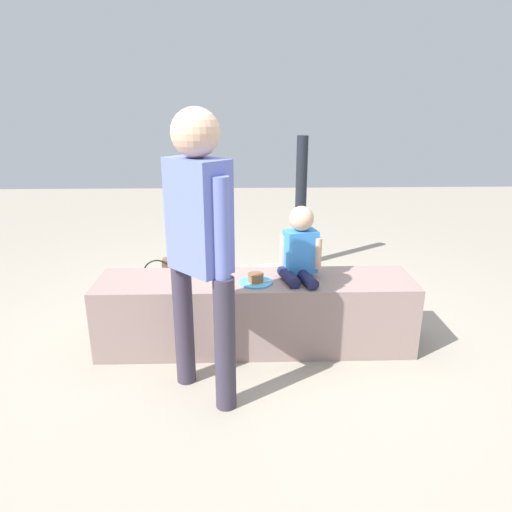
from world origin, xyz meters
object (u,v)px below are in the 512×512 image
child_seated (300,247)px  adult_standing (199,234)px  gift_bag (251,288)px  water_bottle_near_gift (230,281)px  cake_plate (256,280)px  party_cup_red (220,274)px  cake_box_white (277,276)px  handbag_brown_canvas (180,269)px  handbag_black_leather (159,285)px

child_seated → adult_standing: 0.86m
child_seated → adult_standing: adult_standing is taller
gift_bag → water_bottle_near_gift: bearing=118.8°
child_seated → cake_plate: (-0.29, -0.08, -0.19)m
child_seated → party_cup_red: child_seated is taller
water_bottle_near_gift → cake_box_white: (0.43, 0.15, -0.02)m
party_cup_red → cake_box_white: cake_box_white is taller
handbag_brown_canvas → cake_plate: bearing=-62.5°
handbag_brown_canvas → handbag_black_leather: bearing=-108.3°
adult_standing → gift_bag: adult_standing is taller
handbag_black_leather → gift_bag: bearing=-12.3°
cake_plate → cake_box_white: 1.29m
adult_standing → cake_box_white: 1.97m
cake_plate → handbag_black_leather: size_ratio=0.65×
child_seated → adult_standing: (-0.60, -0.57, 0.26)m
child_seated → cake_box_white: child_seated is taller
cake_box_white → handbag_brown_canvas: 0.91m
child_seated → cake_plate: child_seated is taller
child_seated → handbag_brown_canvas: (-0.97, 1.21, -0.58)m
gift_bag → handbag_black_leather: 0.80m
party_cup_red → handbag_black_leather: (-0.50, -0.43, 0.07)m
cake_box_white → party_cup_red: bearing=167.1°
adult_standing → water_bottle_near_gift: bearing=86.1°
handbag_brown_canvas → gift_bag: bearing=-41.1°
gift_bag → cake_box_white: 0.54m
adult_standing → gift_bag: (0.28, 1.20, -0.80)m
cake_plate → water_bottle_near_gift: (-0.20, 1.05, -0.42)m
cake_box_white → handbag_black_leather: handbag_black_leather is taller
child_seated → gift_bag: (-0.31, 0.64, -0.55)m
handbag_black_leather → party_cup_red: bearing=40.2°
child_seated → gift_bag: child_seated is taller
gift_bag → child_seated: bearing=-63.8°
cake_plate → water_bottle_near_gift: bearing=100.8°
cake_box_white → cake_plate: bearing=-101.1°
child_seated → cake_box_white: size_ratio=1.54×
cake_box_white → gift_bag: bearing=-118.1°
gift_bag → cake_box_white: bearing=61.9°
child_seated → party_cup_red: bearing=115.7°
cake_box_white → handbag_brown_canvas: (-0.90, 0.09, 0.05)m
handbag_black_leather → handbag_brown_canvas: bearing=71.7°
child_seated → handbag_black_leather: bearing=143.6°
child_seated → party_cup_red: (-0.59, 1.23, -0.65)m
adult_standing → cake_plate: size_ratio=7.07×
cake_box_white → handbag_black_leather: 1.08m
water_bottle_near_gift → handbag_brown_canvas: 0.53m
cake_plate → cake_box_white: size_ratio=0.72×
cake_plate → party_cup_red: 1.43m
cake_plate → party_cup_red: size_ratio=2.47×
child_seated → handbag_black_leather: 1.48m
water_bottle_near_gift → handbag_brown_canvas: size_ratio=0.57×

